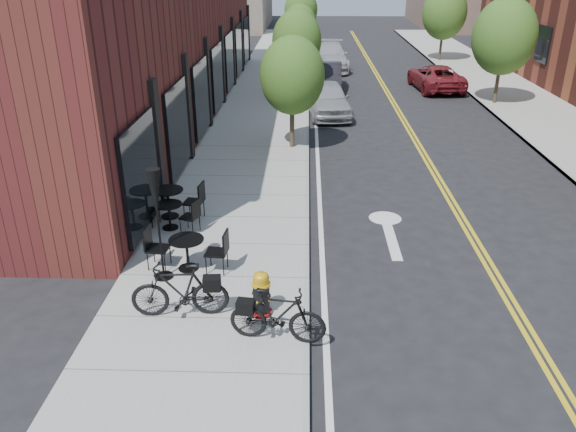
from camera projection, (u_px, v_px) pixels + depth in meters
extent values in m
plane|color=black|center=(309.00, 283.00, 11.79)|extent=(120.00, 120.00, 0.00)
cube|color=#9E9B93|center=(255.00, 139.00, 20.90)|extent=(4.00, 70.00, 0.12)
cube|color=#4E1A19|center=(153.00, 30.00, 23.23)|extent=(5.00, 28.00, 7.00)
cylinder|color=#382B1E|center=(292.00, 124.00, 19.59)|extent=(0.16, 0.16, 1.61)
ellipsoid|color=#345C1D|center=(292.00, 76.00, 18.88)|extent=(2.20, 2.20, 2.64)
cylinder|color=#382B1E|center=(297.00, 79.00, 26.84)|extent=(0.16, 0.16, 1.68)
ellipsoid|color=#345C1D|center=(297.00, 40.00, 26.10)|extent=(2.30, 2.30, 2.76)
cylinder|color=#382B1E|center=(299.00, 54.00, 34.12)|extent=(0.16, 0.16, 1.57)
ellipsoid|color=#345C1D|center=(299.00, 26.00, 33.44)|extent=(2.10, 2.10, 2.52)
cylinder|color=#382B1E|center=(301.00, 36.00, 41.35)|extent=(0.16, 0.16, 1.71)
ellipsoid|color=#345C1D|center=(301.00, 10.00, 40.59)|extent=(2.40, 2.40, 2.88)
cylinder|color=#382B1E|center=(497.00, 83.00, 25.62)|extent=(0.16, 0.16, 1.82)
ellipsoid|color=#345C1D|center=(504.00, 36.00, 24.77)|extent=(2.80, 2.80, 3.36)
cylinder|color=#382B1E|center=(441.00, 46.00, 36.52)|extent=(0.16, 0.16, 1.82)
ellipsoid|color=#345C1D|center=(444.00, 13.00, 35.67)|extent=(2.80, 2.80, 3.36)
cylinder|color=maroon|center=(262.00, 312.00, 10.56)|extent=(0.53, 0.53, 0.06)
cylinder|color=black|center=(261.00, 298.00, 10.43)|extent=(0.41, 0.41, 0.60)
cylinder|color=gold|center=(261.00, 284.00, 10.30)|extent=(0.46, 0.46, 0.04)
cylinder|color=gold|center=(261.00, 280.00, 10.27)|extent=(0.39, 0.39, 0.14)
ellipsoid|color=gold|center=(261.00, 277.00, 10.23)|extent=(0.38, 0.38, 0.17)
cylinder|color=gold|center=(261.00, 272.00, 10.20)|extent=(0.07, 0.07, 0.06)
imported|color=black|center=(180.00, 290.00, 10.29)|extent=(1.84, 0.67, 1.08)
imported|color=black|center=(278.00, 316.00, 9.62)|extent=(1.74, 0.70, 1.02)
cylinder|color=black|center=(189.00, 268.00, 12.08)|extent=(0.47, 0.47, 0.03)
cylinder|color=black|center=(187.00, 254.00, 11.94)|extent=(0.06, 0.06, 0.69)
cylinder|color=black|center=(186.00, 240.00, 11.79)|extent=(0.82, 0.82, 0.03)
cylinder|color=black|center=(170.00, 227.00, 13.90)|extent=(0.50, 0.50, 0.03)
cylinder|color=black|center=(169.00, 216.00, 13.77)|extent=(0.07, 0.07, 0.62)
cylinder|color=black|center=(168.00, 205.00, 13.64)|extent=(0.86, 0.86, 0.03)
cylinder|color=black|center=(170.00, 216.00, 14.51)|extent=(0.52, 0.52, 0.03)
cylinder|color=black|center=(169.00, 203.00, 14.36)|extent=(0.07, 0.07, 0.72)
cylinder|color=black|center=(168.00, 190.00, 14.21)|extent=(0.89, 0.89, 0.03)
cylinder|color=black|center=(164.00, 276.00, 11.76)|extent=(0.39, 0.39, 0.04)
cylinder|color=black|center=(159.00, 226.00, 11.27)|extent=(0.04, 0.04, 2.32)
cone|color=black|center=(155.00, 194.00, 10.98)|extent=(0.28, 0.28, 1.03)
imported|color=#9FA3A7|center=(328.00, 99.00, 24.05)|extent=(2.16, 4.37, 1.43)
imported|color=black|center=(327.00, 77.00, 28.53)|extent=(1.62, 4.25, 1.38)
imported|color=#ACADB1|center=(330.00, 56.00, 34.08)|extent=(2.20, 5.32, 1.54)
imported|color=maroon|center=(435.00, 77.00, 28.84)|extent=(2.48, 4.72, 1.27)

